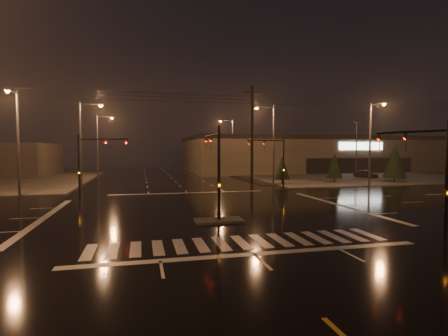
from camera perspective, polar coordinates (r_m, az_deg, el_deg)
The scene contains 23 objects.
ground at distance 25.98m, azimuth -2.76°, elevation -7.00°, with size 140.00×140.00×0.00m, color black.
sidewalk_ne at distance 65.31m, azimuth 18.74°, elevation -1.06°, with size 36.00×36.00×0.12m, color #44423D.
median_island at distance 22.11m, azimuth -0.83°, elevation -8.57°, with size 3.00×1.60×0.15m, color #44423D.
crosswalk at distance 17.41m, azimuth 2.84°, elevation -11.99°, with size 15.00×2.60×0.01m, color beige.
stop_bar_near at distance 15.58m, azimuth 4.96°, elevation -13.82°, with size 16.00×0.50×0.01m, color beige.
stop_bar_far at distance 36.73m, azimuth -5.94°, elevation -4.06°, with size 16.00×0.50×0.01m, color beige.
parking_lot at distance 66.50m, azimuth 23.31°, elevation -1.10°, with size 50.00×24.00×0.08m, color black.
retail_building at distance 81.47m, azimuth 15.78°, elevation 2.42°, with size 60.20×28.30×7.20m.
signal_mast_median at distance 22.59m, azimuth -1.35°, elevation 1.08°, with size 0.25×4.59×6.00m.
signal_mast_ne at distance 38.04m, azimuth 8.54°, elevation 1.89°, with size 4.84×1.86×6.00m.
signal_mast_nw at distance 35.61m, azimuth -21.13°, elevation 1.64°, with size 4.84×1.86×6.00m.
signal_mast_se at distance 21.47m, azimuth 30.72°, elevation 0.45°, with size 1.55×3.87×6.00m.
streetlight_1 at distance 43.65m, azimuth -22.00°, elevation 4.48°, with size 2.77×0.32×10.00m.
streetlight_2 at distance 59.51m, azimuth -19.70°, elevation 4.07°, with size 2.77×0.32×10.00m.
streetlight_3 at distance 44.13m, azimuth 7.74°, elevation 4.65°, with size 2.77×0.32×10.00m.
streetlight_4 at distance 63.19m, azimuth 1.17°, elevation 4.17°, with size 2.77×0.32×10.00m.
streetlight_5 at distance 38.06m, azimuth -30.75°, elevation 4.53°, with size 0.32×2.77×10.00m.
streetlight_6 at distance 45.11m, azimuth 22.98°, elevation 4.41°, with size 0.32×2.77×10.00m.
utility_pole_1 at distance 41.19m, azimuth 4.60°, elevation 5.25°, with size 2.20×0.32×12.00m.
conifer_0 at distance 45.55m, azimuth 9.48°, elevation 0.07°, with size 1.94×1.94×3.73m.
conifer_1 at distance 49.48m, azimuth 17.61°, elevation 0.41°, with size 2.17×2.17×4.09m.
conifer_2 at distance 52.90m, azimuth 26.09°, elevation 1.10°, with size 3.00×3.00×5.38m.
car_parked at distance 59.68m, azimuth 22.11°, elevation -0.91°, with size 1.59×3.95×1.34m, color black.
Camera 1 is at (-4.72, -25.15, 4.51)m, focal length 28.00 mm.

